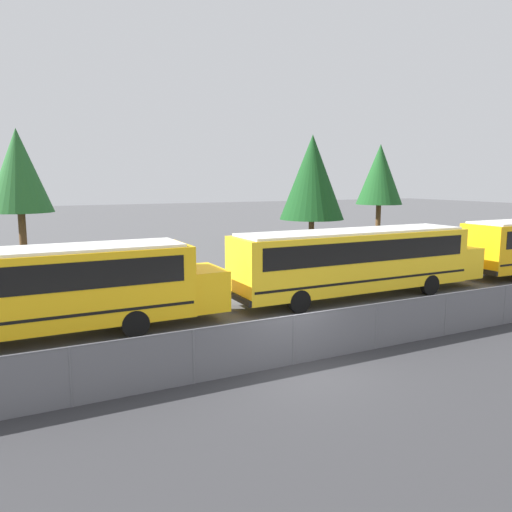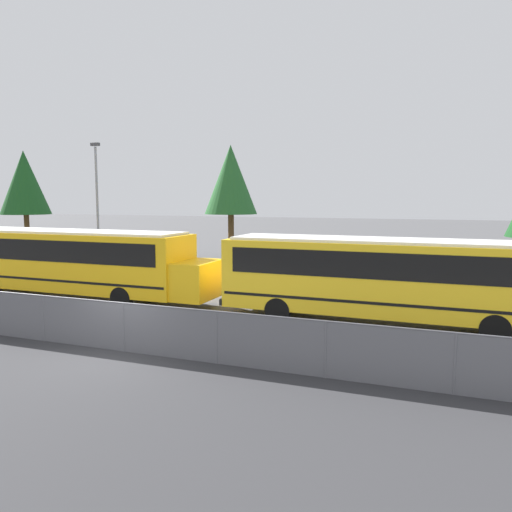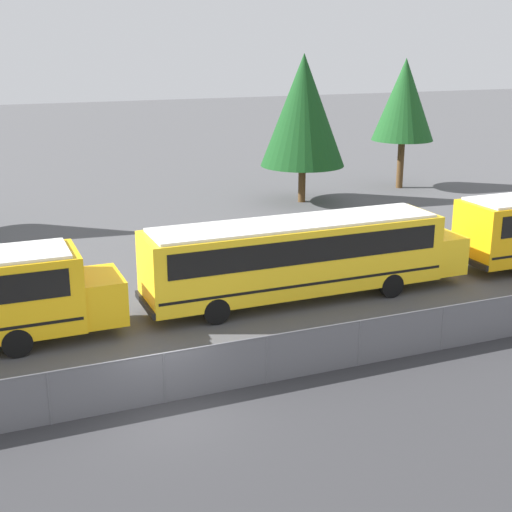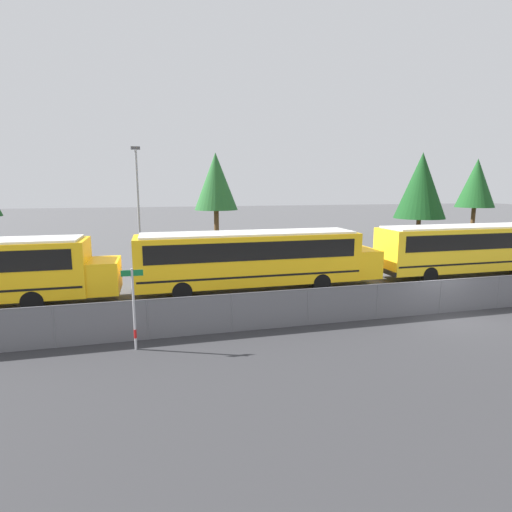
{
  "view_description": "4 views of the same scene",
  "coord_description": "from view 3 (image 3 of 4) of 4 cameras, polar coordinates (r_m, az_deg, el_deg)",
  "views": [
    {
      "loc": [
        -7.18,
        -11.86,
        5.3
      ],
      "look_at": [
        2.16,
        6.65,
        2.14
      ],
      "focal_mm": 35.0,
      "sensor_mm": 36.0,
      "label": 1
    },
    {
      "loc": [
        8.8,
        -12.0,
        4.53
      ],
      "look_at": [
        1.76,
        6.26,
        2.25
      ],
      "focal_mm": 35.0,
      "sensor_mm": 36.0,
      "label": 2
    },
    {
      "loc": [
        -4.34,
        -17.13,
        9.52
      ],
      "look_at": [
        5.08,
        5.79,
        1.98
      ],
      "focal_mm": 50.0,
      "sensor_mm": 36.0,
      "label": 3
    },
    {
      "loc": [
        -11.73,
        -14.05,
        5.36
      ],
      "look_at": [
        -6.51,
        6.4,
        1.72
      ],
      "focal_mm": 28.0,
      "sensor_mm": 36.0,
      "label": 4
    }
  ],
  "objects": [
    {
      "name": "tree_3",
      "position": [
        43.05,
        3.8,
        11.54
      ],
      "size": [
        5.05,
        5.05,
        8.8
      ],
      "color": "#51381E",
      "rests_on": "ground_plane"
    },
    {
      "name": "ground_plane",
      "position": [
        20.07,
        -7.29,
        -11.55
      ],
      "size": [
        200.0,
        200.0,
        0.0
      ],
      "primitive_type": "plane",
      "color": "#4C4C4F"
    },
    {
      "name": "school_bus_2",
      "position": [
        26.85,
        3.7,
        0.25
      ],
      "size": [
        12.98,
        2.59,
        3.09
      ],
      "color": "yellow",
      "rests_on": "ground_plane"
    },
    {
      "name": "fence",
      "position": [
        19.72,
        -7.37,
        -9.6
      ],
      "size": [
        66.69,
        0.07,
        1.49
      ],
      "color": "#9EA0A5",
      "rests_on": "ground_plane"
    },
    {
      "name": "tree_0",
      "position": [
        48.24,
        11.77,
        12.12
      ],
      "size": [
        4.03,
        4.03,
        8.42
      ],
      "color": "#51381E",
      "rests_on": "ground_plane"
    }
  ]
}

